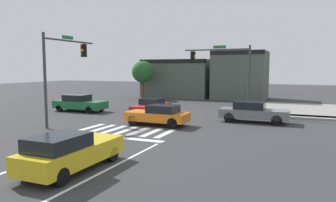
{
  "coord_description": "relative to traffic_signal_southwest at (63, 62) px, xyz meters",
  "views": [
    {
      "loc": [
        10.07,
        -21.52,
        3.84
      ],
      "look_at": [
        1.19,
        -0.72,
        1.52
      ],
      "focal_mm": 34.24,
      "sensor_mm": 36.0,
      "label": 1
    }
  ],
  "objects": [
    {
      "name": "car_orange",
      "position": [
        6.13,
        2.1,
        -3.52
      ],
      "size": [
        4.21,
        1.77,
        1.4
      ],
      "rotation": [
        0.0,
        0.0,
        3.14
      ],
      "color": "orange",
      "rests_on": "ground_plane"
    },
    {
      "name": "car_yellow",
      "position": [
        7.14,
        -7.97,
        -3.5
      ],
      "size": [
        1.72,
        4.47,
        1.48
      ],
      "rotation": [
        0.0,
        0.0,
        1.57
      ],
      "color": "gold",
      "rests_on": "ground_plane"
    },
    {
      "name": "lane_markings",
      "position": [
        6.08,
        -8.49,
        -4.24
      ],
      "size": [
        6.8,
        24.25,
        0.01
      ],
      "color": "white",
      "rests_on": "ground_plane"
    },
    {
      "name": "roadside_tree",
      "position": [
        -3.49,
        18.24,
        -0.88
      ],
      "size": [
        2.72,
        2.72,
        4.76
      ],
      "color": "#4C3823",
      "rests_on": "ground_plane"
    },
    {
      "name": "bike_detector_marking",
      "position": [
        6.44,
        -4.21,
        -4.24
      ],
      "size": [
        1.18,
        1.18,
        0.01
      ],
      "color": "yellow",
      "rests_on": "ground_plane"
    },
    {
      "name": "car_red",
      "position": [
        3.38,
        6.59,
        -3.57
      ],
      "size": [
        1.82,
        4.29,
        1.33
      ],
      "rotation": [
        0.0,
        0.0,
        -1.57
      ],
      "color": "red",
      "rests_on": "ground_plane"
    },
    {
      "name": "car_gray",
      "position": [
        11.78,
        5.91,
        -3.5
      ],
      "size": [
        4.73,
        1.75,
        1.46
      ],
      "color": "slate",
      "rests_on": "ground_plane"
    },
    {
      "name": "curb_corner_northeast",
      "position": [
        13.51,
        13.66,
        -4.16
      ],
      "size": [
        10.0,
        10.6,
        0.15
      ],
      "color": "gray",
      "rests_on": "ground_plane"
    },
    {
      "name": "storefront_row",
      "position": [
        3.46,
        23.06,
        -1.5
      ],
      "size": [
        15.79,
        6.09,
        5.94
      ],
      "color": "#4C564C",
      "rests_on": "ground_plane"
    },
    {
      "name": "crosswalk_near",
      "position": [
        5.01,
        -0.26,
        -4.24
      ],
      "size": [
        5.68,
        2.68,
        0.01
      ],
      "color": "silver",
      "rests_on": "ground_plane"
    },
    {
      "name": "traffic_signal_southwest",
      "position": [
        0.0,
        0.0,
        0.0
      ],
      "size": [
        0.32,
        5.05,
        6.08
      ],
      "rotation": [
        0.0,
        0.0,
        1.57
      ],
      "color": "#383A3D",
      "rests_on": "ground_plane"
    },
    {
      "name": "ground_plane",
      "position": [
        5.01,
        4.24,
        -4.24
      ],
      "size": [
        120.0,
        120.0,
        0.0
      ],
      "primitive_type": "plane",
      "color": "#353538"
    },
    {
      "name": "car_green",
      "position": [
        -3.37,
        5.78,
        -3.5
      ],
      "size": [
        4.73,
        1.93,
        1.48
      ],
      "color": "#1E6638",
      "rests_on": "ground_plane"
    },
    {
      "name": "traffic_signal_northeast",
      "position": [
        8.68,
        9.7,
        -0.17
      ],
      "size": [
        5.71,
        0.32,
        5.76
      ],
      "rotation": [
        0.0,
        0.0,
        3.14
      ],
      "color": "#383A3D",
      "rests_on": "ground_plane"
    }
  ]
}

